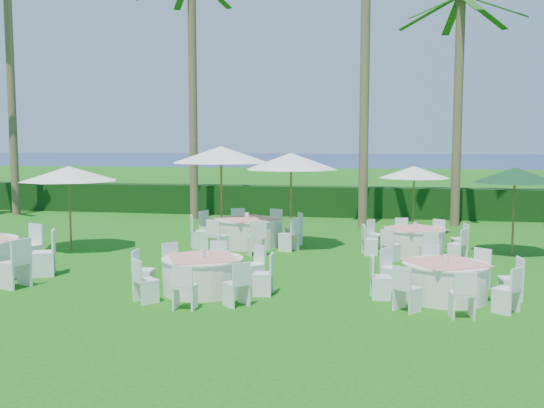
{
  "coord_description": "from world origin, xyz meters",
  "views": [
    {
      "loc": [
        3.77,
        -12.36,
        2.93
      ],
      "look_at": [
        0.67,
        3.65,
        1.3
      ],
      "focal_mm": 40.0,
      "sensor_mm": 36.0,
      "label": 1
    }
  ],
  "objects_px": {
    "banquet_table_e": "(247,232)",
    "umbrella_b": "(291,161)",
    "banquet_table_b": "(203,274)",
    "banquet_table_c": "(445,280)",
    "banquet_table_f": "(415,241)",
    "umbrella_d": "(414,172)",
    "umbrella_a": "(69,174)",
    "umbrella_c": "(221,155)",
    "umbrella_green": "(515,175)"
  },
  "relations": [
    {
      "from": "banquet_table_e",
      "to": "umbrella_b",
      "type": "xyz_separation_m",
      "value": [
        1.28,
        -0.11,
        2.01
      ]
    },
    {
      "from": "banquet_table_b",
      "to": "banquet_table_c",
      "type": "distance_m",
      "value": 4.66
    },
    {
      "from": "banquet_table_c",
      "to": "banquet_table_f",
      "type": "distance_m",
      "value": 4.68
    },
    {
      "from": "umbrella_d",
      "to": "banquet_table_e",
      "type": "bearing_deg",
      "value": -145.91
    },
    {
      "from": "umbrella_b",
      "to": "umbrella_d",
      "type": "distance_m",
      "value": 4.81
    },
    {
      "from": "banquet_table_c",
      "to": "banquet_table_e",
      "type": "distance_m",
      "value": 7.14
    },
    {
      "from": "banquet_table_f",
      "to": "umbrella_b",
      "type": "relative_size",
      "value": 1.04
    },
    {
      "from": "umbrella_a",
      "to": "umbrella_d",
      "type": "distance_m",
      "value": 10.5
    },
    {
      "from": "banquet_table_b",
      "to": "umbrella_c",
      "type": "distance_m",
      "value": 6.68
    },
    {
      "from": "banquet_table_e",
      "to": "umbrella_d",
      "type": "xyz_separation_m",
      "value": [
        4.74,
        3.21,
        1.59
      ]
    },
    {
      "from": "banquet_table_b",
      "to": "banquet_table_c",
      "type": "relative_size",
      "value": 1.0
    },
    {
      "from": "umbrella_d",
      "to": "umbrella_green",
      "type": "bearing_deg",
      "value": -53.95
    },
    {
      "from": "banquet_table_c",
      "to": "banquet_table_e",
      "type": "bearing_deg",
      "value": 134.86
    },
    {
      "from": "banquet_table_b",
      "to": "umbrella_b",
      "type": "bearing_deg",
      "value": 80.42
    },
    {
      "from": "umbrella_c",
      "to": "umbrella_d",
      "type": "distance_m",
      "value": 6.24
    },
    {
      "from": "banquet_table_c",
      "to": "umbrella_c",
      "type": "distance_m",
      "value": 8.62
    },
    {
      "from": "umbrella_a",
      "to": "umbrella_d",
      "type": "height_order",
      "value": "umbrella_a"
    },
    {
      "from": "banquet_table_b",
      "to": "umbrella_b",
      "type": "xyz_separation_m",
      "value": [
        0.9,
        5.32,
        2.07
      ]
    },
    {
      "from": "umbrella_a",
      "to": "umbrella_green",
      "type": "bearing_deg",
      "value": 7.28
    },
    {
      "from": "banquet_table_e",
      "to": "banquet_table_c",
      "type": "bearing_deg",
      "value": -45.14
    },
    {
      "from": "banquet_table_b",
      "to": "umbrella_a",
      "type": "height_order",
      "value": "umbrella_a"
    },
    {
      "from": "banquet_table_f",
      "to": "umbrella_c",
      "type": "distance_m",
      "value": 6.14
    },
    {
      "from": "banquet_table_c",
      "to": "banquet_table_f",
      "type": "bearing_deg",
      "value": 94.66
    },
    {
      "from": "banquet_table_b",
      "to": "banquet_table_c",
      "type": "bearing_deg",
      "value": 4.58
    },
    {
      "from": "umbrella_d",
      "to": "banquet_table_f",
      "type": "bearing_deg",
      "value": -91.41
    },
    {
      "from": "banquet_table_e",
      "to": "umbrella_a",
      "type": "relative_size",
      "value": 1.19
    },
    {
      "from": "banquet_table_e",
      "to": "umbrella_c",
      "type": "bearing_deg",
      "value": 142.88
    },
    {
      "from": "banquet_table_b",
      "to": "umbrella_c",
      "type": "relative_size",
      "value": 0.93
    },
    {
      "from": "banquet_table_c",
      "to": "umbrella_green",
      "type": "height_order",
      "value": "umbrella_green"
    },
    {
      "from": "banquet_table_b",
      "to": "umbrella_green",
      "type": "xyz_separation_m",
      "value": [
        6.77,
        5.32,
        1.74
      ]
    },
    {
      "from": "banquet_table_c",
      "to": "umbrella_b",
      "type": "height_order",
      "value": "umbrella_b"
    },
    {
      "from": "banquet_table_b",
      "to": "umbrella_a",
      "type": "distance_m",
      "value": 6.51
    },
    {
      "from": "banquet_table_e",
      "to": "umbrella_d",
      "type": "distance_m",
      "value": 5.94
    },
    {
      "from": "banquet_table_e",
      "to": "umbrella_b",
      "type": "relative_size",
      "value": 1.17
    },
    {
      "from": "banquet_table_b",
      "to": "banquet_table_c",
      "type": "xyz_separation_m",
      "value": [
        4.65,
        0.37,
        -0.0
      ]
    },
    {
      "from": "umbrella_c",
      "to": "umbrella_d",
      "type": "bearing_deg",
      "value": 23.57
    },
    {
      "from": "umbrella_green",
      "to": "umbrella_c",
      "type": "bearing_deg",
      "value": 174.13
    },
    {
      "from": "banquet_table_f",
      "to": "umbrella_b",
      "type": "bearing_deg",
      "value": 175.18
    },
    {
      "from": "banquet_table_f",
      "to": "umbrella_c",
      "type": "xyz_separation_m",
      "value": [
        -5.61,
        1.12,
        2.23
      ]
    },
    {
      "from": "banquet_table_f",
      "to": "umbrella_c",
      "type": "relative_size",
      "value": 0.93
    },
    {
      "from": "banquet_table_b",
      "to": "banquet_table_f",
      "type": "xyz_separation_m",
      "value": [
        4.27,
        5.04,
        -0.0
      ]
    },
    {
      "from": "banquet_table_c",
      "to": "umbrella_b",
      "type": "distance_m",
      "value": 6.54
    },
    {
      "from": "banquet_table_b",
      "to": "umbrella_c",
      "type": "height_order",
      "value": "umbrella_c"
    },
    {
      "from": "banquet_table_b",
      "to": "umbrella_c",
      "type": "bearing_deg",
      "value": 102.3
    },
    {
      "from": "umbrella_c",
      "to": "umbrella_green",
      "type": "height_order",
      "value": "umbrella_c"
    },
    {
      "from": "banquet_table_b",
      "to": "umbrella_green",
      "type": "bearing_deg",
      "value": 38.15
    },
    {
      "from": "banquet_table_e",
      "to": "umbrella_c",
      "type": "relative_size",
      "value": 1.04
    },
    {
      "from": "banquet_table_c",
      "to": "umbrella_c",
      "type": "relative_size",
      "value": 0.93
    },
    {
      "from": "umbrella_b",
      "to": "umbrella_d",
      "type": "relative_size",
      "value": 1.19
    },
    {
      "from": "umbrella_a",
      "to": "umbrella_c",
      "type": "distance_m",
      "value": 4.34
    }
  ]
}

